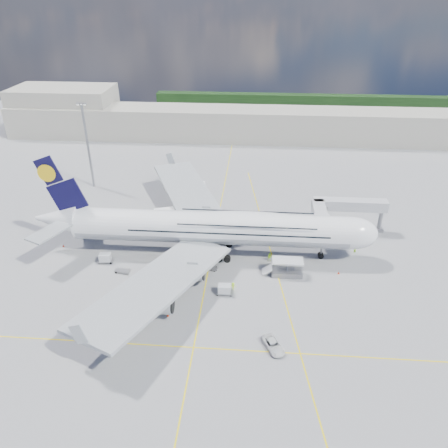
# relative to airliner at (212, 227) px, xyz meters

# --- Properties ---
(ground) EXTENTS (300.00, 300.00, 0.00)m
(ground) POSITION_rel_airliner_xyz_m (-0.26, -10.00, -6.87)
(ground) COLOR gray
(ground) RESTS_ON ground
(taxi_line_main) EXTENTS (0.25, 220.00, 0.01)m
(taxi_line_main) POSITION_rel_airliner_xyz_m (-0.26, -10.00, -6.86)
(taxi_line_main) COLOR yellow
(taxi_line_main) RESTS_ON ground
(taxi_line_cross) EXTENTS (120.00, 0.25, 0.01)m
(taxi_line_cross) POSITION_rel_airliner_xyz_m (-0.26, -30.00, -6.86)
(taxi_line_cross) COLOR yellow
(taxi_line_cross) RESTS_ON ground
(taxi_line_diag) EXTENTS (14.16, 99.06, 0.01)m
(taxi_line_diag) POSITION_rel_airliner_xyz_m (13.74, -0.00, -6.86)
(taxi_line_diag) COLOR yellow
(taxi_line_diag) RESTS_ON ground
(airliner) EXTENTS (77.26, 79.15, 23.71)m
(airliner) POSITION_rel_airliner_xyz_m (0.00, 0.00, 0.00)
(airliner) COLOR white
(airliner) RESTS_ON ground
(jet_bridge) EXTENTS (18.80, 12.10, 8.50)m
(jet_bridge) POSITION_rel_airliner_xyz_m (29.55, 10.94, -0.02)
(jet_bridge) COLOR #B7B7BC
(jet_bridge) RESTS_ON ground
(cargo_loader) EXTENTS (8.53, 3.20, 3.67)m
(cargo_loader) POSITION_rel_airliner_xyz_m (16.56, -7.11, -5.62)
(cargo_loader) COLOR silver
(cargo_loader) RESTS_ON ground
(light_mast) EXTENTS (3.00, 0.70, 25.50)m
(light_mast) POSITION_rel_airliner_xyz_m (-40.26, 35.00, 6.34)
(light_mast) COLOR gray
(light_mast) RESTS_ON ground
(terminal) EXTENTS (180.00, 16.00, 12.00)m
(terminal) POSITION_rel_airliner_xyz_m (-0.26, 85.00, -0.87)
(terminal) COLOR #B2AD9E
(terminal) RESTS_ON ground
(hangar) EXTENTS (40.00, 22.00, 18.00)m
(hangar) POSITION_rel_airliner_xyz_m (-70.26, 90.00, 2.13)
(hangar) COLOR #B2AD9E
(hangar) RESTS_ON ground
(tree_line) EXTENTS (160.00, 6.00, 8.00)m
(tree_line) POSITION_rel_airliner_xyz_m (39.74, 130.00, -2.87)
(tree_line) COLOR #193814
(tree_line) RESTS_ON ground
(dolly_row_a) EXTENTS (3.41, 2.21, 0.46)m
(dolly_row_a) POSITION_rel_airliner_xyz_m (-18.73, -9.01, -6.51)
(dolly_row_a) COLOR gray
(dolly_row_a) RESTS_ON ground
(dolly_row_b) EXTENTS (3.70, 2.66, 2.11)m
(dolly_row_b) POSITION_rel_airliner_xyz_m (-7.91, -19.23, -5.74)
(dolly_row_b) COLOR gray
(dolly_row_b) RESTS_ON ground
(dolly_row_c) EXTENTS (3.41, 1.93, 0.49)m
(dolly_row_c) POSITION_rel_airliner_xyz_m (-11.07, -10.69, -6.49)
(dolly_row_c) COLOR gray
(dolly_row_c) RESTS_ON ground
(dolly_back) EXTENTS (3.61, 2.24, 2.16)m
(dolly_back) POSITION_rel_airliner_xyz_m (-23.55, -5.53, -5.71)
(dolly_back) COLOR gray
(dolly_back) RESTS_ON ground
(dolly_nose_far) EXTENTS (3.38, 1.81, 2.14)m
(dolly_nose_far) POSITION_rel_airliner_xyz_m (3.90, -14.84, -5.72)
(dolly_nose_far) COLOR gray
(dolly_nose_far) RESTS_ON ground
(dolly_nose_near) EXTENTS (3.18, 2.43, 0.41)m
(dolly_nose_near) POSITION_rel_airliner_xyz_m (0.28, -6.57, -6.55)
(dolly_nose_near) COLOR gray
(dolly_nose_near) RESTS_ON ground
(baggage_tug) EXTENTS (2.83, 1.90, 1.62)m
(baggage_tug) POSITION_rel_airliner_xyz_m (-2.86, -8.82, -6.15)
(baggage_tug) COLOR white
(baggage_tug) RESTS_ON ground
(catering_truck_inner) EXTENTS (7.53, 4.77, 4.17)m
(catering_truck_inner) POSITION_rel_airliner_xyz_m (-13.05, 12.98, -4.90)
(catering_truck_inner) COLOR gray
(catering_truck_inner) RESTS_ON ground
(catering_truck_outer) EXTENTS (6.70, 3.07, 3.88)m
(catering_truck_outer) POSITION_rel_airliner_xyz_m (-9.23, 34.42, -5.06)
(catering_truck_outer) COLOR gray
(catering_truck_outer) RESTS_ON ground
(service_van) EXTENTS (4.48, 5.84, 1.47)m
(service_van) POSITION_rel_airliner_xyz_m (13.39, -29.15, -6.13)
(service_van) COLOR silver
(service_van) RESTS_ON ground
(crew_nose) EXTENTS (0.67, 0.49, 1.70)m
(crew_nose) POSITION_rel_airliner_xyz_m (32.86, 2.56, -6.02)
(crew_nose) COLOR #9DE217
(crew_nose) RESTS_ON ground
(crew_loader) EXTENTS (1.13, 1.00, 1.95)m
(crew_loader) POSITION_rel_airliner_xyz_m (13.12, -2.21, -5.89)
(crew_loader) COLOR #9FE217
(crew_loader) RESTS_ON ground
(crew_wing) EXTENTS (0.44, 0.98, 1.64)m
(crew_wing) POSITION_rel_airliner_xyz_m (-4.70, -10.40, -6.05)
(crew_wing) COLOR #B7DA16
(crew_wing) RESTS_ON ground
(crew_van) EXTENTS (0.83, 0.89, 1.53)m
(crew_van) POSITION_rel_airliner_xyz_m (14.18, -5.13, -6.10)
(crew_van) COLOR #D5EC18
(crew_van) RESTS_ON ground
(crew_tug) EXTENTS (1.27, 0.87, 1.81)m
(crew_tug) POSITION_rel_airliner_xyz_m (5.56, -13.42, -5.96)
(crew_tug) COLOR #AFEA18
(crew_tug) RESTS_ON ground
(cone_nose) EXTENTS (0.48, 0.48, 0.61)m
(cone_nose) POSITION_rel_airliner_xyz_m (27.93, -6.03, -6.58)
(cone_nose) COLOR red
(cone_nose) RESTS_ON ground
(cone_wing_left_inner) EXTENTS (0.39, 0.39, 0.50)m
(cone_wing_left_inner) POSITION_rel_airliner_xyz_m (-11.82, 20.18, -6.63)
(cone_wing_left_inner) COLOR red
(cone_wing_left_inner) RESTS_ON ground
(cone_wing_left_outer) EXTENTS (0.47, 0.47, 0.59)m
(cone_wing_left_outer) POSITION_rel_airliner_xyz_m (-13.05, 24.76, -6.58)
(cone_wing_left_outer) COLOR red
(cone_wing_left_outer) RESTS_ON ground
(cone_wing_right_inner) EXTENTS (0.42, 0.42, 0.53)m
(cone_wing_right_inner) POSITION_rel_airliner_xyz_m (-14.00, -10.67, -6.61)
(cone_wing_right_inner) COLOR red
(cone_wing_right_inner) RESTS_ON ground
(cone_wing_right_outer) EXTENTS (0.46, 0.46, 0.58)m
(cone_wing_right_outer) POSITION_rel_airliner_xyz_m (-6.20, -22.34, -6.59)
(cone_wing_right_outer) COLOR red
(cone_wing_right_outer) RESTS_ON ground
(cone_tail) EXTENTS (0.46, 0.46, 0.59)m
(cone_tail) POSITION_rel_airliner_xyz_m (-35.65, 0.04, -6.58)
(cone_tail) COLOR red
(cone_tail) RESTS_ON ground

